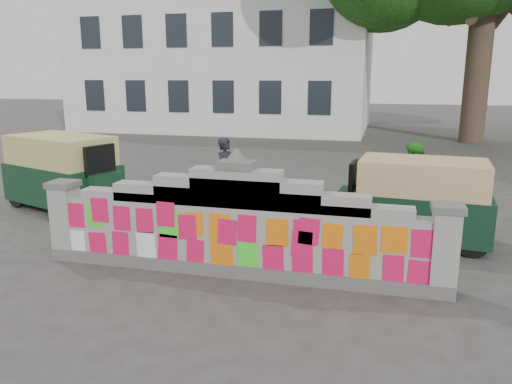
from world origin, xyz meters
TOP-DOWN VIEW (x-y plane):
  - ground at (0.00, 0.00)m, footprint 100.00×100.00m
  - parapet_wall at (-0.00, -0.01)m, footprint 6.48×0.44m
  - building at (-7.00, 21.98)m, footprint 16.00×10.00m
  - cyclist_bike at (-1.12, 2.95)m, footprint 1.80×1.14m
  - cyclist_rider at (-1.12, 2.95)m, footprint 0.53×0.64m
  - pedestrian at (2.72, 3.36)m, footprint 0.94×1.04m
  - rickshaw_left at (-5.02, 2.83)m, footprint 3.16×2.21m
  - rickshaw_right at (2.76, 2.35)m, footprint 2.86×1.51m

SIDE VIEW (x-z plane):
  - ground at x=0.00m, z-range 0.00..0.00m
  - cyclist_bike at x=-1.12m, z-range 0.00..0.90m
  - parapet_wall at x=0.00m, z-range -0.26..1.75m
  - cyclist_rider at x=-1.12m, z-range 0.00..1.52m
  - rickshaw_right at x=2.76m, z-range 0.03..1.59m
  - pedestrian at x=2.72m, z-range 0.00..1.75m
  - rickshaw_left at x=-5.02m, z-range 0.03..1.73m
  - building at x=-7.00m, z-range -0.44..8.46m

